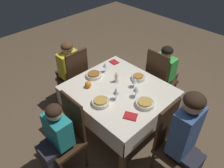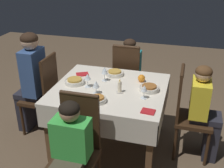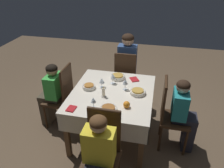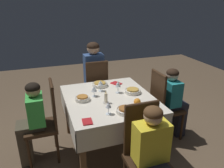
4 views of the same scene
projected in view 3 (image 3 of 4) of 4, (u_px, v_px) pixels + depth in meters
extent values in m
plane|color=brown|center=(112.00, 134.00, 3.20)|extent=(8.00, 8.00, 0.00)
cube|color=silver|center=(112.00, 93.00, 2.85)|extent=(1.17, 1.05, 0.04)
cube|color=silver|center=(75.00, 97.00, 3.02)|extent=(1.17, 0.01, 0.22)
cube|color=silver|center=(152.00, 106.00, 2.82)|extent=(1.17, 0.01, 0.22)
cube|color=silver|center=(120.00, 81.00, 3.41)|extent=(0.01, 1.05, 0.22)
cube|color=silver|center=(101.00, 130.00, 2.43)|extent=(0.01, 1.05, 0.22)
cube|color=brown|center=(92.00, 92.00, 3.55)|extent=(0.06, 0.06, 0.69)
cube|color=brown|center=(67.00, 135.00, 2.69)|extent=(0.06, 0.06, 0.69)
cube|color=brown|center=(148.00, 99.00, 3.38)|extent=(0.06, 0.06, 0.69)
cube|color=brown|center=(141.00, 148.00, 2.51)|extent=(0.06, 0.06, 0.69)
cube|color=#382314|center=(126.00, 80.00, 3.73)|extent=(0.37, 0.37, 0.04)
cube|color=#382314|center=(125.00, 70.00, 3.45)|extent=(0.03, 0.34, 0.52)
cylinder|color=#382314|center=(125.00, 55.00, 3.32)|extent=(0.04, 0.33, 0.04)
cylinder|color=#382314|center=(136.00, 88.00, 3.95)|extent=(0.03, 0.03, 0.41)
cylinder|color=#382314|center=(119.00, 86.00, 4.01)|extent=(0.03, 0.03, 0.41)
cylinder|color=#382314|center=(134.00, 97.00, 3.68)|extent=(0.03, 0.03, 0.41)
cylinder|color=#382314|center=(115.00, 95.00, 3.74)|extent=(0.03, 0.03, 0.41)
cube|color=#382314|center=(101.00, 162.00, 2.22)|extent=(0.37, 0.37, 0.04)
cube|color=#382314|center=(104.00, 130.00, 2.23)|extent=(0.03, 0.34, 0.52)
cylinder|color=#382314|center=(104.00, 110.00, 2.10)|extent=(0.04, 0.33, 0.04)
cylinder|color=#382314|center=(91.00, 162.00, 2.50)|extent=(0.03, 0.03, 0.41)
cylinder|color=#382314|center=(119.00, 167.00, 2.44)|extent=(0.03, 0.03, 0.41)
cube|color=#382314|center=(175.00, 120.00, 2.82)|extent=(0.37, 0.37, 0.04)
cube|color=#382314|center=(164.00, 100.00, 2.71)|extent=(0.34, 0.03, 0.52)
cylinder|color=#382314|center=(166.00, 82.00, 2.58)|extent=(0.33, 0.04, 0.04)
cylinder|color=#382314|center=(185.00, 143.00, 2.76)|extent=(0.03, 0.03, 0.41)
cylinder|color=#382314|center=(184.00, 127.00, 3.03)|extent=(0.03, 0.03, 0.41)
cylinder|color=#382314|center=(160.00, 139.00, 2.82)|extent=(0.03, 0.03, 0.41)
cylinder|color=#382314|center=(161.00, 123.00, 3.09)|extent=(0.03, 0.03, 0.41)
cube|color=#382314|center=(58.00, 100.00, 3.21)|extent=(0.37, 0.37, 0.04)
cube|color=#382314|center=(67.00, 85.00, 3.04)|extent=(0.34, 0.03, 0.52)
cylinder|color=#382314|center=(65.00, 68.00, 2.91)|extent=(0.33, 0.04, 0.04)
cylinder|color=#382314|center=(55.00, 105.00, 3.48)|extent=(0.03, 0.03, 0.41)
cylinder|color=#382314|center=(45.00, 117.00, 3.21)|extent=(0.03, 0.03, 0.41)
cylinder|color=#382314|center=(74.00, 108.00, 3.42)|extent=(0.03, 0.03, 0.41)
cylinder|color=#382314|center=(66.00, 120.00, 3.15)|extent=(0.03, 0.03, 0.41)
cube|color=#282833|center=(128.00, 85.00, 4.00)|extent=(0.14, 0.22, 0.45)
cube|color=#282833|center=(127.00, 75.00, 3.81)|extent=(0.31, 0.24, 0.06)
cube|color=#38568E|center=(127.00, 61.00, 3.59)|extent=(0.18, 0.30, 0.53)
sphere|color=#D6A884|center=(128.00, 40.00, 3.41)|extent=(0.19, 0.19, 0.19)
ellipsoid|color=black|center=(128.00, 38.00, 3.39)|extent=(0.19, 0.19, 0.13)
cube|color=#282833|center=(97.00, 168.00, 2.10)|extent=(0.31, 0.24, 0.06)
cube|color=yellow|center=(99.00, 146.00, 2.07)|extent=(0.18, 0.30, 0.37)
sphere|color=#D6A884|center=(98.00, 124.00, 1.94)|extent=(0.16, 0.16, 0.16)
ellipsoid|color=brown|center=(98.00, 122.00, 1.93)|extent=(0.16, 0.16, 0.11)
cube|color=#282833|center=(188.00, 134.00, 2.88)|extent=(0.22, 0.14, 0.45)
cube|color=#282833|center=(184.00, 118.00, 2.77)|extent=(0.24, 0.31, 0.06)
cube|color=teal|center=(180.00, 104.00, 2.69)|extent=(0.30, 0.18, 0.34)
sphere|color=beige|center=(183.00, 87.00, 2.57)|extent=(0.16, 0.16, 0.16)
ellipsoid|color=black|center=(184.00, 85.00, 2.55)|extent=(0.16, 0.16, 0.11)
cube|color=#4C4233|center=(48.00, 110.00, 3.35)|extent=(0.23, 0.14, 0.45)
cube|color=#4C4233|center=(51.00, 96.00, 3.20)|extent=(0.24, 0.31, 0.06)
cube|color=green|center=(54.00, 86.00, 3.09)|extent=(0.30, 0.18, 0.33)
sphere|color=tan|center=(52.00, 70.00, 2.97)|extent=(0.16, 0.16, 0.16)
ellipsoid|color=black|center=(52.00, 68.00, 2.96)|extent=(0.16, 0.16, 0.11)
cylinder|color=silver|center=(118.00, 77.00, 3.17)|extent=(0.21, 0.21, 0.04)
torus|color=silver|center=(118.00, 76.00, 3.16)|extent=(0.21, 0.21, 0.01)
cylinder|color=gold|center=(118.00, 75.00, 3.16)|extent=(0.15, 0.15, 0.02)
cylinder|color=white|center=(113.00, 83.00, 3.05)|extent=(0.07, 0.07, 0.00)
cylinder|color=white|center=(113.00, 80.00, 3.02)|extent=(0.01, 0.01, 0.08)
cone|color=white|center=(113.00, 76.00, 2.99)|extent=(0.07, 0.07, 0.06)
cylinder|color=white|center=(113.00, 77.00, 2.99)|extent=(0.04, 0.04, 0.03)
cylinder|color=silver|center=(108.00, 110.00, 2.48)|extent=(0.20, 0.20, 0.04)
torus|color=silver|center=(108.00, 108.00, 2.47)|extent=(0.20, 0.20, 0.01)
cylinder|color=#995B28|center=(108.00, 108.00, 2.47)|extent=(0.15, 0.15, 0.02)
cylinder|color=white|center=(94.00, 108.00, 2.54)|extent=(0.06, 0.06, 0.00)
cylinder|color=white|center=(94.00, 105.00, 2.52)|extent=(0.01, 0.01, 0.08)
cone|color=white|center=(93.00, 100.00, 2.49)|extent=(0.06, 0.06, 0.06)
cylinder|color=white|center=(93.00, 101.00, 2.50)|extent=(0.04, 0.04, 0.03)
cylinder|color=silver|center=(138.00, 92.00, 2.80)|extent=(0.20, 0.20, 0.04)
torus|color=silver|center=(138.00, 91.00, 2.79)|extent=(0.20, 0.20, 0.01)
cylinder|color=gold|center=(138.00, 91.00, 2.79)|extent=(0.15, 0.15, 0.02)
cylinder|color=white|center=(125.00, 89.00, 2.90)|extent=(0.06, 0.06, 0.00)
cylinder|color=white|center=(125.00, 87.00, 2.88)|extent=(0.01, 0.01, 0.08)
cone|color=white|center=(125.00, 81.00, 2.84)|extent=(0.07, 0.07, 0.08)
cylinder|color=white|center=(125.00, 82.00, 2.85)|extent=(0.04, 0.04, 0.04)
cylinder|color=silver|center=(89.00, 87.00, 2.92)|extent=(0.17, 0.17, 0.04)
torus|color=silver|center=(89.00, 86.00, 2.91)|extent=(0.17, 0.17, 0.01)
cylinder|color=#B2702D|center=(89.00, 85.00, 2.91)|extent=(0.13, 0.13, 0.02)
cylinder|color=white|center=(102.00, 87.00, 2.95)|extent=(0.06, 0.06, 0.00)
cylinder|color=white|center=(102.00, 85.00, 2.94)|extent=(0.01, 0.01, 0.07)
cone|color=white|center=(102.00, 80.00, 2.90)|extent=(0.07, 0.07, 0.07)
cylinder|color=white|center=(102.00, 81.00, 2.91)|extent=(0.04, 0.04, 0.03)
cylinder|color=beige|center=(104.00, 96.00, 2.75)|extent=(0.07, 0.07, 0.01)
cylinder|color=beige|center=(104.00, 92.00, 2.72)|extent=(0.04, 0.04, 0.11)
ellipsoid|color=#F9C64C|center=(103.00, 87.00, 2.69)|extent=(0.01, 0.01, 0.03)
sphere|color=orange|center=(127.00, 104.00, 2.53)|extent=(0.08, 0.08, 0.08)
cube|color=red|center=(134.00, 79.00, 3.14)|extent=(0.17, 0.16, 0.01)
cube|color=red|center=(71.00, 109.00, 2.52)|extent=(0.13, 0.10, 0.01)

